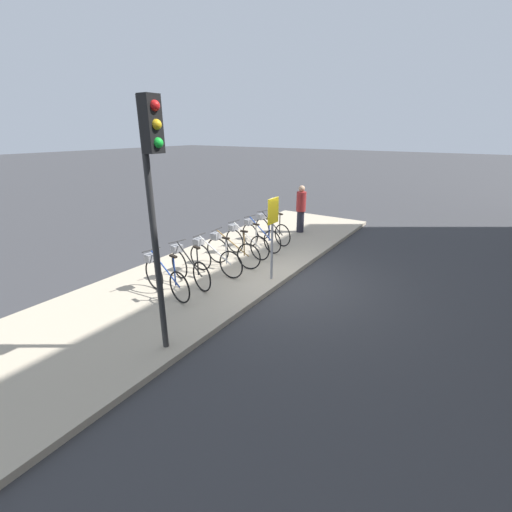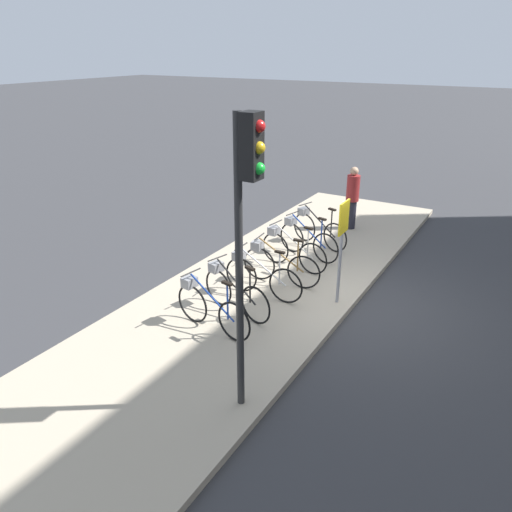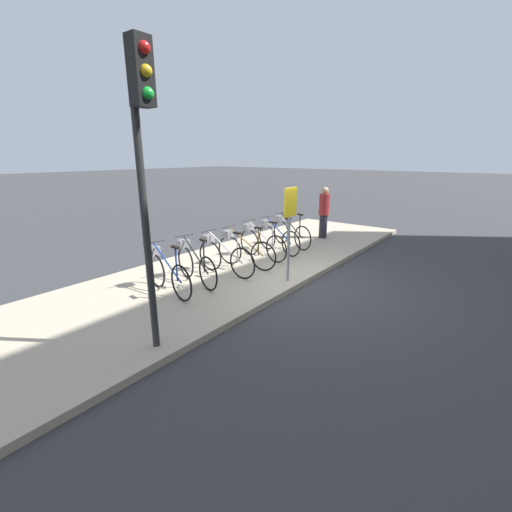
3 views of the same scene
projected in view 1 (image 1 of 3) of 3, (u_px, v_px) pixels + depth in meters
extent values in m
plane|color=#38383A|center=(286.00, 283.00, 8.60)|extent=(120.00, 120.00, 0.00)
cube|color=#B7A88E|center=(227.00, 265.00, 9.55)|extent=(13.57, 3.76, 0.12)
torus|color=black|center=(180.00, 287.00, 7.25)|extent=(0.15, 0.72, 0.72)
torus|color=black|center=(154.00, 275.00, 7.88)|extent=(0.15, 0.72, 0.72)
cylinder|color=navy|center=(165.00, 269.00, 7.46)|extent=(0.19, 1.00, 0.61)
cylinder|color=navy|center=(175.00, 271.00, 7.22)|extent=(0.04, 0.04, 0.65)
cube|color=black|center=(173.00, 256.00, 7.11)|extent=(0.10, 0.21, 0.04)
cylinder|color=#262626|center=(151.00, 250.00, 7.67)|extent=(0.46, 0.10, 0.02)
cube|color=gray|center=(151.00, 258.00, 7.77)|extent=(0.27, 0.24, 0.18)
torus|color=black|center=(202.00, 277.00, 7.78)|extent=(0.21, 0.71, 0.72)
torus|color=black|center=(179.00, 265.00, 8.46)|extent=(0.21, 0.71, 0.72)
cylinder|color=black|center=(189.00, 259.00, 8.02)|extent=(0.28, 0.98, 0.61)
cylinder|color=black|center=(198.00, 262.00, 7.76)|extent=(0.04, 0.04, 0.65)
cube|color=black|center=(197.00, 247.00, 7.64)|extent=(0.12, 0.21, 0.04)
cylinder|color=#262626|center=(177.00, 241.00, 8.25)|extent=(0.45, 0.14, 0.02)
cube|color=gray|center=(177.00, 249.00, 8.36)|extent=(0.28, 0.25, 0.18)
torus|color=black|center=(231.00, 265.00, 8.46)|extent=(0.04, 0.72, 0.72)
torus|color=black|center=(201.00, 257.00, 8.97)|extent=(0.04, 0.72, 0.72)
cylinder|color=silver|center=(215.00, 250.00, 8.61)|extent=(0.04, 1.01, 0.61)
cylinder|color=silver|center=(226.00, 251.00, 8.42)|extent=(0.03, 0.03, 0.65)
cube|color=black|center=(226.00, 238.00, 8.30)|extent=(0.07, 0.20, 0.04)
cylinder|color=#262626|center=(199.00, 235.00, 8.75)|extent=(0.46, 0.03, 0.02)
cube|color=gray|center=(198.00, 242.00, 8.85)|extent=(0.24, 0.20, 0.18)
torus|color=black|center=(249.00, 256.00, 9.02)|extent=(0.09, 0.72, 0.72)
torus|color=black|center=(218.00, 250.00, 9.46)|extent=(0.09, 0.72, 0.72)
cylinder|color=olive|center=(233.00, 243.00, 9.14)|extent=(0.11, 1.01, 0.61)
cylinder|color=olive|center=(244.00, 244.00, 8.97)|extent=(0.03, 0.03, 0.65)
cube|color=black|center=(244.00, 231.00, 8.85)|extent=(0.09, 0.21, 0.04)
cylinder|color=#262626|center=(217.00, 229.00, 9.25)|extent=(0.46, 0.06, 0.02)
cube|color=gray|center=(216.00, 236.00, 9.34)|extent=(0.26, 0.22, 0.18)
torus|color=black|center=(260.00, 248.00, 9.65)|extent=(0.13, 0.72, 0.72)
torus|color=black|center=(235.00, 241.00, 10.26)|extent=(0.13, 0.72, 0.72)
cylinder|color=beige|center=(247.00, 235.00, 9.86)|extent=(0.17, 1.00, 0.61)
cylinder|color=beige|center=(256.00, 236.00, 9.62)|extent=(0.04, 0.04, 0.65)
cube|color=black|center=(256.00, 224.00, 9.50)|extent=(0.10, 0.21, 0.04)
cylinder|color=#262626|center=(234.00, 221.00, 10.05)|extent=(0.46, 0.09, 0.02)
cube|color=gray|center=(233.00, 228.00, 10.15)|extent=(0.26, 0.23, 0.18)
torus|color=black|center=(272.00, 242.00, 10.19)|extent=(0.20, 0.71, 0.72)
torus|color=black|center=(250.00, 235.00, 10.87)|extent=(0.20, 0.71, 0.72)
cylinder|color=navy|center=(261.00, 229.00, 10.43)|extent=(0.27, 0.99, 0.61)
cylinder|color=navy|center=(269.00, 230.00, 10.17)|extent=(0.04, 0.04, 0.65)
cube|color=black|center=(269.00, 219.00, 10.05)|extent=(0.11, 0.21, 0.04)
cylinder|color=#262626|center=(250.00, 216.00, 10.65)|extent=(0.45, 0.13, 0.02)
cube|color=gray|center=(249.00, 222.00, 10.76)|extent=(0.28, 0.25, 0.18)
torus|color=black|center=(282.00, 235.00, 10.82)|extent=(0.25, 0.70, 0.72)
torus|color=black|center=(262.00, 229.00, 11.54)|extent=(0.25, 0.70, 0.72)
cylinder|color=black|center=(272.00, 223.00, 11.08)|extent=(0.34, 0.97, 0.61)
cylinder|color=black|center=(280.00, 225.00, 10.81)|extent=(0.04, 0.04, 0.65)
cube|color=black|center=(280.00, 214.00, 10.69)|extent=(0.13, 0.21, 0.04)
cylinder|color=#262626|center=(262.00, 211.00, 11.33)|extent=(0.45, 0.16, 0.02)
cube|color=gray|center=(261.00, 217.00, 11.44)|extent=(0.29, 0.26, 0.18)
cylinder|color=#23232D|center=(300.00, 221.00, 12.35)|extent=(0.26, 0.26, 0.77)
cylinder|color=maroon|center=(301.00, 202.00, 12.10)|extent=(0.34, 0.34, 0.68)
sphere|color=tan|center=(302.00, 189.00, 11.94)|extent=(0.22, 0.22, 0.22)
cylinder|color=#2D2D2D|center=(154.00, 236.00, 5.21)|extent=(0.10, 0.10, 3.94)
cube|color=black|center=(151.00, 124.00, 4.56)|extent=(0.24, 0.20, 0.75)
sphere|color=red|center=(155.00, 105.00, 4.43)|extent=(0.14, 0.14, 0.14)
sphere|color=gold|center=(156.00, 124.00, 4.51)|extent=(0.14, 0.14, 0.14)
sphere|color=green|center=(158.00, 143.00, 4.59)|extent=(0.14, 0.14, 0.14)
cylinder|color=#99999E|center=(272.00, 240.00, 8.21)|extent=(0.06, 0.06, 2.03)
cube|color=yellow|center=(273.00, 211.00, 7.95)|extent=(0.44, 0.03, 0.60)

